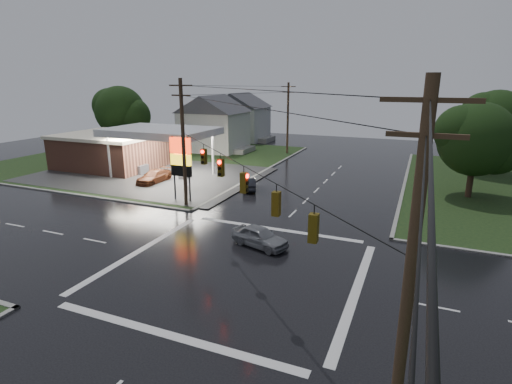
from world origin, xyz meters
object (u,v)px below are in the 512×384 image
at_px(utility_pole_se, 409,286).
at_px(tree_nw_behind, 121,111).
at_px(house_near, 214,123).
at_px(car_crossing, 260,237).
at_px(pylon_sign, 181,158).
at_px(utility_pole_n, 288,117).
at_px(gas_station, 119,148).
at_px(house_far, 240,116).
at_px(tree_ne_near, 478,140).
at_px(car_pump, 154,177).
at_px(car_north, 249,184).
at_px(tree_ne_far, 497,122).
at_px(utility_pole_nw, 183,142).

bearing_deg(utility_pole_se, tree_nw_behind, 137.66).
distance_m(house_near, car_crossing, 38.79).
xyz_separation_m(pylon_sign, utility_pole_n, (1.00, 27.50, 1.46)).
relative_size(gas_station, utility_pole_se, 2.38).
xyz_separation_m(house_far, tree_ne_near, (36.09, -26.01, 1.16)).
xyz_separation_m(pylon_sign, house_far, (-11.45, 37.50, 0.39)).
distance_m(house_far, car_crossing, 49.69).
bearing_deg(car_pump, utility_pole_n, 73.23).
distance_m(utility_pole_n, car_north, 22.18).
height_order(tree_nw_behind, tree_ne_near, tree_nw_behind).
bearing_deg(house_far, utility_pole_n, -38.77).
bearing_deg(tree_ne_near, pylon_sign, -154.99).
height_order(gas_station, tree_ne_far, tree_ne_far).
bearing_deg(car_pump, tree_ne_far, 30.53).
distance_m(pylon_sign, tree_ne_near, 27.23).
relative_size(pylon_sign, house_far, 0.54).
height_order(gas_station, car_pump, gas_station).
bearing_deg(utility_pole_nw, pylon_sign, 135.00).
relative_size(house_far, car_north, 2.95).
xyz_separation_m(pylon_sign, tree_ne_far, (27.65, 23.49, 2.17)).
bearing_deg(utility_pole_nw, tree_nw_behind, 139.90).
height_order(tree_nw_behind, car_pump, tree_nw_behind).
height_order(utility_pole_nw, house_far, utility_pole_nw).
relative_size(pylon_sign, house_near, 0.54).
xyz_separation_m(house_far, car_north, (15.50, -31.43, -3.79)).
relative_size(pylon_sign, tree_nw_behind, 0.60).
relative_size(gas_station, tree_ne_far, 2.67).
distance_m(pylon_sign, car_north, 8.05).
relative_size(gas_station, utility_pole_n, 2.50).
height_order(house_far, tree_nw_behind, tree_nw_behind).
xyz_separation_m(utility_pole_nw, tree_ne_near, (23.64, 12.49, -0.16)).
xyz_separation_m(utility_pole_nw, car_pump, (-7.67, 5.68, -5.04)).
bearing_deg(car_north, tree_nw_behind, -50.36).
relative_size(house_far, car_crossing, 2.70).
xyz_separation_m(house_far, car_crossing, (21.98, -44.42, -3.71)).
distance_m(utility_pole_se, tree_ne_far, 44.16).
bearing_deg(car_north, house_near, -77.52).
height_order(tree_ne_near, tree_ne_far, tree_ne_far).
xyz_separation_m(house_near, tree_nw_behind, (-12.89, -6.01, 1.77)).
bearing_deg(pylon_sign, car_pump, 144.94).
xyz_separation_m(car_crossing, car_pump, (-17.19, 11.60, -0.02)).
bearing_deg(utility_pole_nw, gas_station, 147.77).
distance_m(pylon_sign, house_near, 27.56).
bearing_deg(car_north, car_pump, -16.84).
relative_size(pylon_sign, tree_ne_far, 0.61).
height_order(gas_station, house_near, house_near).
bearing_deg(gas_station, utility_pole_nw, -32.23).
bearing_deg(car_crossing, gas_station, 75.26).
xyz_separation_m(utility_pole_nw, house_near, (-11.45, 26.50, -1.32)).
bearing_deg(utility_pole_nw, tree_ne_near, 27.86).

